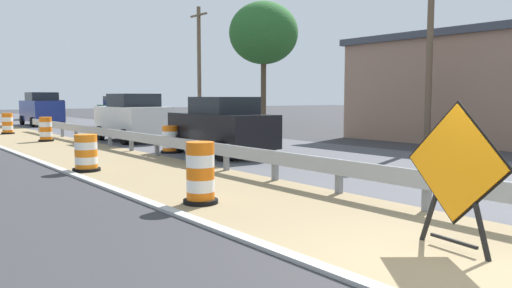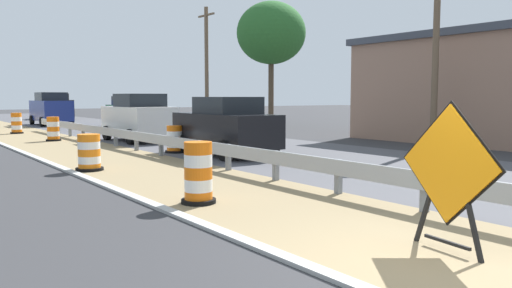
{
  "view_description": "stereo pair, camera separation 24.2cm",
  "coord_description": "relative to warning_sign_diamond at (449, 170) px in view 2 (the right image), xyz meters",
  "views": [
    {
      "loc": [
        -5.32,
        -3.2,
        1.97
      ],
      "look_at": [
        1.43,
        5.62,
        0.93
      ],
      "focal_mm": 35.73,
      "sensor_mm": 36.0,
      "label": 1
    },
    {
      "loc": [
        -5.12,
        -3.34,
        1.97
      ],
      "look_at": [
        1.43,
        5.62,
        0.93
      ],
      "focal_mm": 35.73,
      "sensor_mm": 36.0,
      "label": 2
    }
  ],
  "objects": [
    {
      "name": "traffic_barrel_far",
      "position": [
        0.33,
        19.76,
        -0.56
      ],
      "size": [
        0.64,
        0.64,
        1.07
      ],
      "color": "orange",
      "rests_on": "ground"
    },
    {
      "name": "traffic_barrel_farther",
      "position": [
        -0.04,
        25.56,
        -0.55
      ],
      "size": [
        0.65,
        0.65,
        1.1
      ],
      "color": "orange",
      "rests_on": "ground"
    },
    {
      "name": "car_lead_near_lane",
      "position": [
        3.36,
        17.43,
        -0.0
      ],
      "size": [
        2.16,
        4.09,
        2.08
      ],
      "rotation": [
        0.0,
        0.0,
        1.58
      ],
      "color": "silver",
      "rests_on": "ground"
    },
    {
      "name": "car_mid_far_lane",
      "position": [
        7.04,
        27.51,
        -0.05
      ],
      "size": [
        2.11,
        4.26,
        1.98
      ],
      "rotation": [
        0.0,
        0.0,
        -1.61
      ],
      "color": "#195128",
      "rests_on": "ground"
    },
    {
      "name": "roadside_shop_near",
      "position": [
        16.21,
        8.1,
        1.29
      ],
      "size": [
        8.12,
        10.8,
        4.65
      ],
      "color": "#93705B",
      "rests_on": "ground"
    },
    {
      "name": "traffic_barrel_mid",
      "position": [
        2.48,
        12.33,
        -0.62
      ],
      "size": [
        0.67,
        0.67,
        0.95
      ],
      "color": "orange",
      "rests_on": "ground"
    },
    {
      "name": "ground_plane",
      "position": [
        -0.56,
        -0.33,
        -1.04
      ],
      "size": [
        160.0,
        160.0,
        0.0
      ],
      "primitive_type": "plane",
      "color": "#333335"
    },
    {
      "name": "traffic_barrel_close",
      "position": [
        -1.34,
        9.77,
        -0.61
      ],
      "size": [
        0.72,
        0.72,
        0.97
      ],
      "color": "orange",
      "rests_on": "ground"
    },
    {
      "name": "warning_sign_diamond",
      "position": [
        0.0,
        0.0,
        0.0
      ],
      "size": [
        0.26,
        1.57,
        1.93
      ],
      "rotation": [
        0.0,
        0.0,
        2.99
      ],
      "color": "black",
      "rests_on": "ground"
    },
    {
      "name": "car_lead_far_lane",
      "position": [
        3.58,
        32.82,
        0.07
      ],
      "size": [
        2.16,
        4.65,
        2.24
      ],
      "rotation": [
        0.0,
        0.0,
        1.55
      ],
      "color": "navy",
      "rests_on": "ground"
    },
    {
      "name": "median_dirt_strip",
      "position": [
        0.04,
        -0.33,
        -1.04
      ],
      "size": [
        3.61,
        120.0,
        0.01
      ],
      "primitive_type": "cube",
      "color": "#8E7A56",
      "rests_on": "ground"
    },
    {
      "name": "car_trailing_near_lane",
      "position": [
        6.62,
        42.64,
        0.06
      ],
      "size": [
        2.11,
        4.36,
        2.22
      ],
      "rotation": [
        0.0,
        0.0,
        -1.6
      ],
      "color": "black",
      "rests_on": "ground"
    },
    {
      "name": "car_trailing_far_lane",
      "position": [
        3.55,
        10.69,
        -0.07
      ],
      "size": [
        2.06,
        4.38,
        1.95
      ],
      "rotation": [
        0.0,
        0.0,
        1.55
      ],
      "color": "black",
      "rests_on": "ground"
    },
    {
      "name": "utility_pole_near",
      "position": [
        10.96,
        7.79,
        2.99
      ],
      "size": [
        0.24,
        1.8,
        7.76
      ],
      "color": "brown",
      "rests_on": "ground"
    },
    {
      "name": "utility_pole_mid",
      "position": [
        10.69,
        23.92,
        2.84
      ],
      "size": [
        0.24,
        1.8,
        7.46
      ],
      "color": "brown",
      "rests_on": "ground"
    },
    {
      "name": "tree_roadside",
      "position": [
        15.29,
        23.3,
        5.08
      ],
      "size": [
        4.57,
        4.57,
        8.21
      ],
      "color": "#4C3D2D",
      "rests_on": "ground"
    },
    {
      "name": "traffic_barrel_nearest",
      "position": [
        -1.08,
        4.43,
        -0.53
      ],
      "size": [
        0.65,
        0.65,
        1.14
      ],
      "color": "orange",
      "rests_on": "ground"
    }
  ]
}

